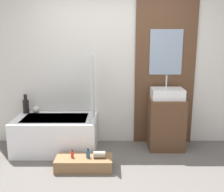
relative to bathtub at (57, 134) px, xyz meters
The scene contains 13 objects.
ground_plane 1.49m from the bathtub, 52.38° to the right, with size 12.00×12.00×0.00m, color #605B56.
wall_tiled_back 1.43m from the bathtub, 24.96° to the left, with size 4.20×0.06×2.60m, color silver.
wall_wood_accent 2.06m from the bathtub, 11.85° to the left, with size 0.97×0.04×2.60m.
bathtub is the anchor object (origin of this frame).
glass_shower_screen 0.98m from the bathtub, ahead, with size 0.01×0.52×1.00m, color silver.
wooden_step_bench 0.81m from the bathtub, 50.83° to the right, with size 0.77×0.32×0.17m, color olive.
vanity_cabinet 1.75m from the bathtub, ahead, with size 0.55×0.47×0.82m, color brown.
sink 1.86m from the bathtub, ahead, with size 0.50×0.36×0.36m.
vase_tall_dark 0.71m from the bathtub, 153.25° to the left, with size 0.10×0.10×0.31m.
vase_round_light 0.55m from the bathtub, 144.58° to the left, with size 0.12×0.12×0.12m, color silver.
bottle_soap_primary 0.71m from the bathtub, 60.61° to the right, with size 0.04×0.04×0.11m.
bottle_soap_secondary 0.83m from the bathtub, 47.73° to the right, with size 0.05×0.05×0.13m.
towel_roll 0.94m from the bathtub, 40.75° to the right, with size 0.09×0.09×0.16m, color gray.
Camera 1 is at (-0.02, -2.72, 1.75)m, focal length 42.00 mm.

